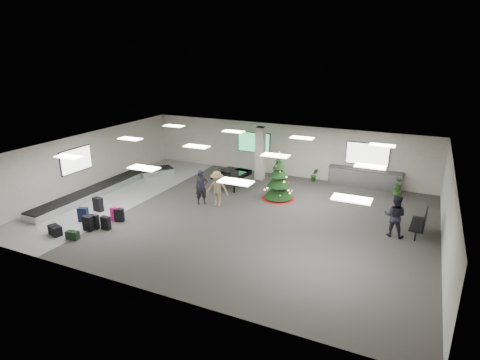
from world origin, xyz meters
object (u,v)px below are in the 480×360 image
at_px(bench, 421,222).
at_px(potted_plant_left, 314,175).
at_px(baggage_carousel, 107,188).
at_px(pink_suitcase, 115,214).
at_px(service_counter, 364,178).
at_px(traveler_a, 201,187).
at_px(traveler_b, 217,189).
at_px(potted_plant_right, 397,189).
at_px(traveler_bench, 395,216).
at_px(christmas_tree, 278,183).
at_px(grand_piano, 231,174).

xyz_separation_m(bench, potted_plant_left, (-6.01, 5.19, -0.20)).
height_order(baggage_carousel, pink_suitcase, pink_suitcase).
relative_size(service_counter, traveler_a, 2.29).
xyz_separation_m(bench, traveler_b, (-9.43, -0.68, 0.30)).
height_order(bench, potted_plant_left, bench).
relative_size(pink_suitcase, traveler_a, 0.38).
height_order(baggage_carousel, service_counter, service_counter).
xyz_separation_m(traveler_b, potted_plant_right, (8.11, 5.29, -0.51)).
relative_size(bench, traveler_bench, 0.95).
xyz_separation_m(christmas_tree, potted_plant_left, (0.97, 3.63, -0.48)).
bearing_deg(traveler_b, pink_suitcase, -145.22).
bearing_deg(traveler_b, potted_plant_left, 47.77).
distance_m(traveler_b, potted_plant_left, 6.81).
height_order(service_counter, bench, service_counter).
xyz_separation_m(baggage_carousel, bench, (15.99, 1.39, 0.39)).
xyz_separation_m(christmas_tree, bench, (6.98, -1.57, -0.28)).
relative_size(grand_piano, traveler_b, 1.15).
bearing_deg(traveler_b, grand_piano, 89.69).
height_order(grand_piano, traveler_a, traveler_a).
distance_m(traveler_a, traveler_bench, 9.23).
height_order(baggage_carousel, christmas_tree, christmas_tree).
relative_size(bench, potted_plant_left, 2.11).
distance_m(baggage_carousel, pink_suitcase, 4.31).
bearing_deg(potted_plant_left, traveler_bench, -49.15).
bearing_deg(potted_plant_right, traveler_a, -148.83).
height_order(service_counter, potted_plant_left, service_counter).
height_order(christmas_tree, traveler_bench, christmas_tree).
xyz_separation_m(grand_piano, traveler_b, (0.57, -2.76, 0.12)).
relative_size(traveler_b, potted_plant_left, 2.22).
height_order(service_counter, traveler_bench, traveler_bench).
bearing_deg(grand_piano, potted_plant_right, 22.62).
xyz_separation_m(traveler_b, traveler_bench, (8.39, 0.13, 0.01)).
distance_m(pink_suitcase, traveler_bench, 12.38).
relative_size(baggage_carousel, traveler_a, 5.48).
xyz_separation_m(traveler_a, traveler_b, (0.83, 0.12, 0.02)).
bearing_deg(traveler_bench, bench, -147.76).
relative_size(traveler_a, traveler_bench, 0.97).
relative_size(potted_plant_left, potted_plant_right, 1.02).
bearing_deg(potted_plant_right, service_counter, 158.24).
relative_size(grand_piano, traveler_a, 1.18).
height_order(potted_plant_left, potted_plant_right, potted_plant_left).
xyz_separation_m(service_counter, traveler_b, (-6.27, -6.03, 0.36)).
relative_size(grand_piano, bench, 1.21).
bearing_deg(baggage_carousel, traveler_b, 6.15).
bearing_deg(traveler_b, traveler_bench, -11.21).
relative_size(christmas_tree, traveler_bench, 1.41).
distance_m(baggage_carousel, traveler_a, 5.80).
bearing_deg(service_counter, potted_plant_left, -177.00).
height_order(grand_piano, bench, grand_piano).
bearing_deg(potted_plant_left, baggage_carousel, -146.59).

